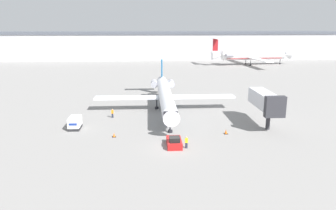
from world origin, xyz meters
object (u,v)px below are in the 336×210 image
luggage_cart (75,123)px  traffic_cone_right (226,132)px  worker_near_tug (186,142)px  traffic_cone_left (114,135)px  jet_bridge (265,101)px  airplane_parked_far_left (251,55)px  pushback_tug (174,142)px  airplane_main (165,95)px  worker_by_wing (112,113)px

luggage_cart → traffic_cone_right: (24.73, -4.19, -0.66)m
worker_near_tug → traffic_cone_left: (-10.73, 5.36, -0.58)m
traffic_cone_left → jet_bridge: bearing=9.4°
airplane_parked_far_left → traffic_cone_right: bearing=-109.6°
worker_near_tug → airplane_parked_far_left: (38.64, 94.31, 3.24)m
luggage_cart → traffic_cone_right: size_ratio=4.22×
pushback_tug → worker_near_tug: worker_near_tug is taller
worker_near_tug → traffic_cone_left: size_ratio=2.50×
airplane_main → traffic_cone_left: (-8.86, -16.14, -2.86)m
traffic_cone_right → pushback_tug: bearing=-151.0°
worker_near_tug → traffic_cone_right: (7.06, 5.75, -0.55)m
airplane_parked_far_left → jet_bridge: (-24.05, -84.75, 0.29)m
airplane_main → luggage_cart: (-15.81, -11.56, -2.16)m
pushback_tug → jet_bridge: size_ratio=0.39×
jet_bridge → worker_near_tug: bearing=-146.8°
pushback_tug → worker_near_tug: (1.67, -0.91, 0.30)m
traffic_cone_left → traffic_cone_right: bearing=1.3°
airplane_main → pushback_tug: bearing=-89.4°
traffic_cone_left → pushback_tug: bearing=-26.1°
worker_by_wing → traffic_cone_right: 21.87m
airplane_main → pushback_tug: size_ratio=8.43×
traffic_cone_right → jet_bridge: (7.54, 3.81, 4.08)m
luggage_cart → traffic_cone_left: bearing=-33.4°
pushback_tug → jet_bridge: (16.27, 8.65, 3.83)m
luggage_cart → traffic_cone_right: 25.09m
worker_near_tug → jet_bridge: jet_bridge is taller
luggage_cart → airplane_parked_far_left: size_ratio=0.09×
traffic_cone_right → airplane_parked_far_left: (31.58, 88.56, 3.79)m
pushback_tug → jet_bridge: jet_bridge is taller
airplane_main → worker_near_tug: (1.87, -21.50, -2.28)m
airplane_main → luggage_cart: airplane_main is taller
worker_by_wing → jet_bridge: 27.75m
traffic_cone_left → worker_by_wing: bearing=97.0°
pushback_tug → traffic_cone_right: (8.73, 4.84, -0.25)m
traffic_cone_right → airplane_parked_far_left: size_ratio=0.02×
airplane_main → worker_by_wing: (-10.21, -5.18, -2.29)m
traffic_cone_left → jet_bridge: jet_bridge is taller
worker_by_wing → airplane_parked_far_left: (50.73, 78.00, 3.25)m
worker_by_wing → traffic_cone_right: size_ratio=2.28×
airplane_main → worker_by_wing: airplane_main is taller
airplane_parked_far_left → jet_bridge: 88.09m
pushback_tug → traffic_cone_left: (-9.06, 4.45, -0.28)m
pushback_tug → airplane_main: bearing=90.6°
luggage_cart → worker_near_tug: luggage_cart is taller
worker_near_tug → jet_bridge: 17.81m
traffic_cone_right → airplane_main: bearing=119.6°
traffic_cone_right → airplane_parked_far_left: airplane_parked_far_left is taller
luggage_cart → worker_near_tug: 20.28m
worker_by_wing → jet_bridge: bearing=-14.2°
traffic_cone_left → airplane_main: bearing=61.2°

